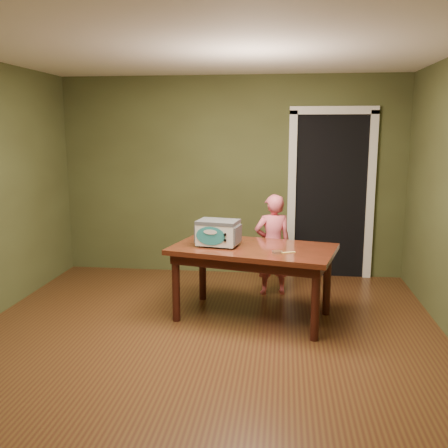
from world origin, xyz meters
name	(u,v)px	position (x,y,z in m)	size (l,w,h in m)	color
floor	(200,351)	(0.00, 0.00, 0.00)	(5.00, 5.00, 0.00)	#503216
room_shell	(198,155)	(0.00, 0.00, 1.71)	(4.52, 5.02, 2.61)	#4A522C
doorway	(329,194)	(1.30, 2.78, 1.06)	(1.10, 0.66, 2.25)	black
dining_table	(253,256)	(0.40, 0.86, 0.65)	(1.76, 1.24, 0.75)	#3E1B0E
toy_oven	(218,232)	(0.05, 0.86, 0.89)	(0.47, 0.35, 0.26)	#4C4F54
baking_pan	(277,252)	(0.65, 0.62, 0.76)	(0.10, 0.10, 0.02)	silver
spatula	(286,253)	(0.74, 0.64, 0.75)	(0.18, 0.03, 0.01)	#F6D56B
child	(273,245)	(0.58, 1.65, 0.59)	(0.43, 0.28, 1.19)	#ED6175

